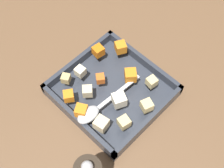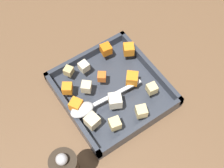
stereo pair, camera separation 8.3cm
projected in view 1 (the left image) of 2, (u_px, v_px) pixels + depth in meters
The scene contains 17 objects.
ground_plane at pixel (105, 92), 0.88m from camera, with size 4.00×4.00×0.00m, color brown.
baking_dish at pixel (112, 91), 0.87m from camera, with size 0.28×0.27×0.04m.
carrot_chunk_near_spoon at pixel (130, 75), 0.84m from camera, with size 0.03×0.03×0.03m, color orange.
carrot_chunk_front_center at pixel (98, 51), 0.89m from camera, with size 0.03×0.03×0.03m, color orange.
carrot_chunk_far_left at pixel (101, 78), 0.84m from camera, with size 0.02×0.02×0.02m, color orange.
carrot_chunk_mid_right at pixel (121, 47), 0.89m from camera, with size 0.03×0.03×0.03m, color orange.
carrot_chunk_mid_left at pixel (81, 111), 0.79m from camera, with size 0.03×0.03×0.03m, color orange.
carrot_chunk_back_center at pixel (69, 96), 0.81m from camera, with size 0.03×0.03×0.03m, color orange.
potato_chunk_rim_edge at pixel (80, 71), 0.85m from camera, with size 0.02×0.02×0.02m, color beige.
potato_chunk_heap_top at pixel (66, 78), 0.84m from camera, with size 0.02×0.02×0.02m, color tan.
potato_chunk_under_handle at pixel (87, 91), 0.82m from camera, with size 0.03×0.03×0.03m, color beige.
potato_chunk_corner_nw at pixel (147, 106), 0.80m from camera, with size 0.03×0.03×0.03m, color #E0CC89.
potato_chunk_center at pixel (152, 82), 0.84m from camera, with size 0.03×0.03×0.03m, color #E0CC89.
potato_chunk_heap_side at pixel (101, 124), 0.77m from camera, with size 0.03×0.03×0.03m, color beige.
potato_chunk_near_left at pixel (124, 122), 0.77m from camera, with size 0.03×0.03×0.03m, color #E0CC89.
parsnip_chunk_far_right at pixel (119, 100), 0.80m from camera, with size 0.03×0.03×0.03m, color silver.
serving_spoon at pixel (92, 112), 0.79m from camera, with size 0.04×0.21×0.02m.
Camera 1 is at (-0.31, 0.29, 0.77)m, focal length 49.99 mm.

